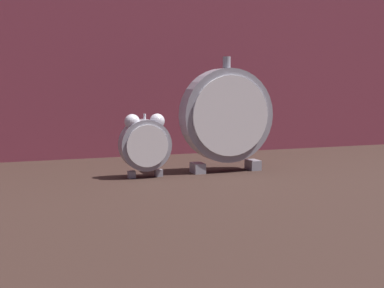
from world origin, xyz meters
name	(u,v)px	position (x,y,z in m)	size (l,w,h in m)	color
ground_plane	(208,180)	(0.00, 0.00, 0.00)	(4.00, 4.00, 0.00)	black
alarm_clock_twin_bell	(145,142)	(-0.09, 0.06, 0.06)	(0.09, 0.03, 0.11)	gray
mantel_clock_silver	(227,116)	(0.06, 0.07, 0.10)	(0.17, 0.04, 0.21)	gray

